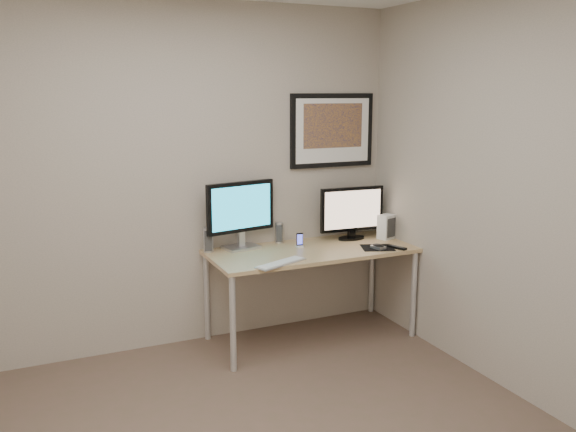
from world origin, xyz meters
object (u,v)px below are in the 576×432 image
framed_art (332,130)px  speaker_right (279,233)px  desk (311,257)px  phone_dock (300,240)px  speaker_left (208,240)px  keyboard (281,263)px  monitor_tv (352,212)px  fan_unit (386,227)px  monitor_large (241,212)px

framed_art → speaker_right: framed_art is taller
desk → phone_dock: phone_dock is taller
speaker_left → keyboard: 0.66m
desk → speaker_left: speaker_left is taller
monitor_tv → speaker_left: 1.21m
desk → speaker_left: bearing=161.6°
fan_unit → phone_dock: bearing=157.0°
speaker_right → phone_dock: bearing=-42.2°
desk → speaker_left: size_ratio=8.41×
speaker_right → desk: bearing=-40.1°
monitor_large → framed_art: bearing=-4.9°
speaker_right → fan_unit: size_ratio=0.82×
desk → framed_art: (0.35, 0.33, 0.96)m
desk → monitor_tv: monitor_tv is taller
monitor_large → fan_unit: 1.24m
framed_art → fan_unit: (0.37, -0.28, -0.79)m
phone_dock → fan_unit: (0.78, -0.04, 0.04)m
monitor_tv → speaker_left: bearing=178.7°
desk → phone_dock: 0.17m
speaker_right → monitor_tv: bearing=10.8°
framed_art → speaker_right: size_ratio=4.50×
speaker_left → speaker_right: 0.61m
fan_unit → speaker_left: bearing=152.5°
framed_art → keyboard: (-0.73, -0.62, -0.88)m
desk → speaker_right: speaker_right is taller
framed_art → monitor_large: (-0.84, -0.09, -0.60)m
monitor_large → keyboard: 0.61m
speaker_right → speaker_left: bearing=-151.9°
monitor_large → monitor_tv: (0.94, -0.09, -0.06)m
speaker_left → keyboard: size_ratio=0.45×
phone_dock → keyboard: bearing=-123.5°
framed_art → monitor_tv: (0.10, -0.18, -0.66)m
framed_art → speaker_left: framed_art is taller
phone_dock → keyboard: phone_dock is taller
keyboard → monitor_tv: bearing=5.1°
monitor_large → fan_unit: size_ratio=2.83×
speaker_left → monitor_tv: bearing=14.0°
monitor_tv → fan_unit: (0.27, -0.10, -0.13)m
desk → monitor_large: 0.65m
desk → phone_dock: size_ratio=13.83×
monitor_tv → speaker_right: monitor_tv is taller
monitor_tv → fan_unit: size_ratio=2.75×
monitor_tv → phone_dock: size_ratio=4.83×
framed_art → monitor_tv: size_ratio=1.34×
framed_art → speaker_left: 1.36m
monitor_tv → fan_unit: 0.32m
fan_unit → speaker_right: bearing=144.5°
desk → keyboard: (-0.38, -0.28, 0.07)m
monitor_large → desk: bearing=-37.4°
monitor_large → speaker_right: bearing=-2.8°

